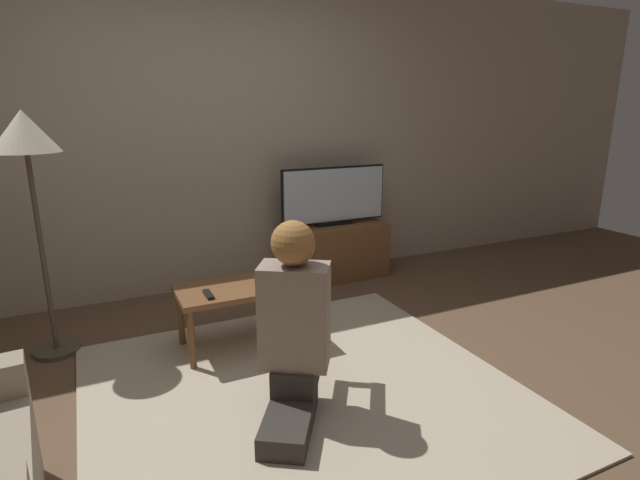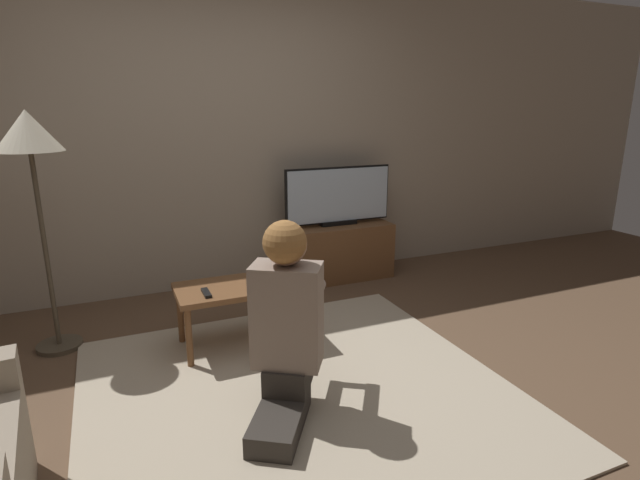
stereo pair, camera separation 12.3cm
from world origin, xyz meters
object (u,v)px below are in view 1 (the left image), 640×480
Objects in this scene: tv at (334,196)px; person_kneeling at (294,320)px; floor_lamp at (26,150)px; coffee_table at (240,294)px.

person_kneeling is (-1.13, -1.78, -0.24)m from tv.
floor_lamp is at bearing -15.57° from person_kneeling.
tv is 0.66× the size of floor_lamp.
coffee_table is 0.79× the size of person_kneeling.
coffee_table is 1.50m from floor_lamp.
tv is 0.99× the size of person_kneeling.
tv is at bearing -89.95° from person_kneeling.
person_kneeling is (0.03, -0.82, 0.15)m from coffee_table.
floor_lamp reaches higher than person_kneeling.
coffee_table is (-1.16, -0.96, -0.39)m from tv.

